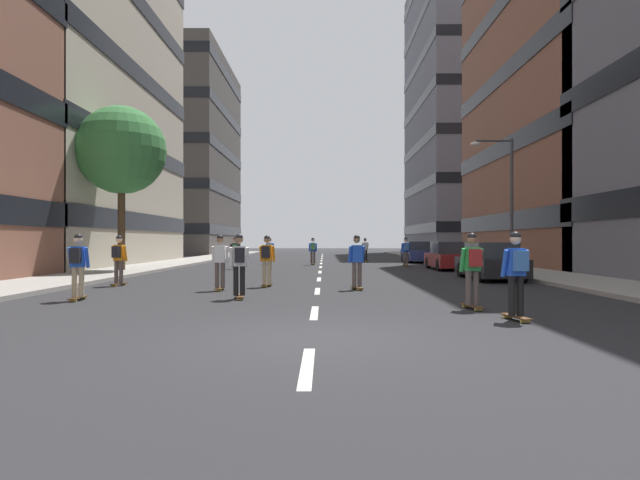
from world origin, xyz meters
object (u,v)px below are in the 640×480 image
object	(u,v)px
skater_5	(313,249)
skater_2	(235,251)
skater_3	(118,257)
skater_8	(220,260)
skater_0	(239,262)
parked_car_far	(448,257)
skater_1	(357,259)
skater_4	(473,266)
skater_12	(365,249)
skater_7	(267,257)
skater_11	(406,250)
skater_6	(270,249)
skater_10	(78,262)
parked_car_mid	(490,262)
streetlamp_right	(504,189)
skater_9	(517,270)
street_tree_near	(121,151)
parked_car_near	(417,253)

from	to	relation	value
skater_5	skater_2	bearing A→B (deg)	-129.95
skater_3	skater_8	distance (m)	4.24
skater_0	skater_2	distance (m)	15.27
parked_car_far	skater_1	world-z (taller)	skater_1
skater_4	skater_12	world-z (taller)	same
skater_7	skater_11	distance (m)	15.92
skater_6	skater_12	bearing A→B (deg)	31.76
parked_car_far	skater_10	distance (m)	19.96
parked_car_mid	streetlamp_right	size ratio (longest dim) A/B	0.68
skater_2	skater_8	world-z (taller)	same
skater_5	skater_6	world-z (taller)	same
skater_3	skater_5	size ratio (longest dim) A/B	1.00
streetlamp_right	skater_11	size ratio (longest dim) A/B	3.65
skater_0	skater_10	xyz separation A→B (m)	(-4.22, -0.44, 0.00)
skater_1	skater_8	size ratio (longest dim) A/B	1.00
skater_2	skater_9	size ratio (longest dim) A/B	1.00
skater_2	skater_5	distance (m)	6.59
streetlamp_right	skater_10	size ratio (longest dim) A/B	3.65
streetlamp_right	skater_8	bearing A→B (deg)	-142.16
skater_0	skater_6	xyz separation A→B (m)	(-1.33, 21.11, 0.00)
skater_4	skater_5	xyz separation A→B (m)	(-4.18, 22.21, 0.00)
parked_car_far	skater_8	size ratio (longest dim) A/B	2.47
skater_8	skater_10	xyz separation A→B (m)	(-3.22, -2.84, 0.03)
skater_6	skater_7	xyz separation A→B (m)	(1.68, -17.39, 0.00)
skater_7	skater_11	world-z (taller)	same
skater_1	skater_9	world-z (taller)	same
skater_7	skater_12	size ratio (longest dim) A/B	1.00
skater_1	parked_car_far	bearing A→B (deg)	64.06
street_tree_near	skater_6	size ratio (longest dim) A/B	4.56
skater_7	skater_9	world-z (taller)	same
skater_6	skater_11	world-z (taller)	same
parked_car_near	skater_0	world-z (taller)	skater_0
skater_0	skater_9	world-z (taller)	same
street_tree_near	parked_car_near	bearing A→B (deg)	36.06
parked_car_near	skater_8	world-z (taller)	skater_8
skater_0	skater_12	world-z (taller)	same
parked_car_far	street_tree_near	distance (m)	17.85
streetlamp_right	skater_1	size ratio (longest dim) A/B	3.65
skater_3	skater_6	bearing A→B (deg)	78.20
skater_0	skater_5	bearing A→B (deg)	85.50
parked_car_mid	skater_6	xyz separation A→B (m)	(-10.41, 13.95, 0.32)
skater_1	skater_6	size ratio (longest dim) A/B	1.00
skater_1	streetlamp_right	bearing A→B (deg)	49.39
skater_2	skater_6	world-z (taller)	same
street_tree_near	skater_4	distance (m)	20.02
skater_2	skater_3	world-z (taller)	same
skater_1	skater_2	distance (m)	13.71
skater_2	skater_11	world-z (taller)	same
skater_5	skater_8	distance (m)	17.89
skater_12	parked_car_near	bearing A→B (deg)	-18.60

